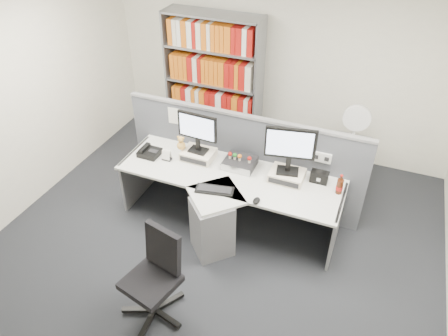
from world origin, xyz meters
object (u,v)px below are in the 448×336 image
at_px(speaker, 319,177).
at_px(desk_fan, 356,121).
at_px(shelving_unit, 214,84).
at_px(filing_cabinet, 346,168).
at_px(cola_bottle, 340,186).
at_px(office_chair, 156,274).
at_px(mouse, 257,201).
at_px(monitor_left, 197,130).
at_px(keyboard, 215,190).
at_px(desk_phone, 149,152).
at_px(desk, 222,203).
at_px(desktop_pc, 240,163).
at_px(desk_calendar, 167,156).
at_px(monitor_right, 290,147).

distance_m(speaker, desk_fan, 0.99).
bearing_deg(shelving_unit, filing_cabinet, -12.07).
bearing_deg(speaker, cola_bottle, -26.03).
bearing_deg(office_chair, mouse, 60.68).
distance_m(monitor_left, keyboard, 0.77).
distance_m(desk_phone, filing_cabinet, 2.58).
bearing_deg(mouse, monitor_left, 150.75).
height_order(desk, shelving_unit, shelving_unit).
bearing_deg(desk, filing_cabinet, 49.39).
height_order(keyboard, office_chair, office_chair).
bearing_deg(desk_phone, filing_cabinet, 27.78).
distance_m(desktop_pc, desk_fan, 1.54).
xyz_separation_m(monitor_left, filing_cabinet, (1.67, 1.02, -0.77)).
distance_m(desktop_pc, office_chair, 1.67).
relative_size(keyboard, filing_cabinet, 0.63).
bearing_deg(desk_phone, desk, -11.49).
xyz_separation_m(desk, shelving_unit, (-0.90, 1.85, 0.52)).
bearing_deg(shelving_unit, office_chair, -76.60).
xyz_separation_m(keyboard, desk_phone, (-1.01, 0.33, 0.03)).
distance_m(desk, mouse, 0.54).
bearing_deg(desk, desk_fan, 49.38).
bearing_deg(desktop_pc, desk_phone, -169.88).
relative_size(desk_phone, speaker, 1.24).
bearing_deg(keyboard, filing_cabinet, 50.83).
bearing_deg(desk_calendar, cola_bottle, 4.23).
relative_size(monitor_right, office_chair, 0.59).
distance_m(monitor_left, desk_calendar, 0.51).
height_order(desk_phone, desk_calendar, desk_calendar).
relative_size(filing_cabinet, desk_fan, 1.23).
height_order(mouse, shelving_unit, shelving_unit).
height_order(desk, desktop_pc, desktop_pc).
relative_size(desk_calendar, desk_fan, 0.23).
bearing_deg(desk, monitor_right, 31.29).
relative_size(desk_phone, cola_bottle, 1.03).
height_order(desktop_pc, office_chair, office_chair).
bearing_deg(desk_fan, speaker, -103.43).
height_order(monitor_right, desk_phone, monitor_right).
height_order(keyboard, shelving_unit, shelving_unit).
height_order(monitor_left, keyboard, monitor_left).
distance_m(desk_calendar, cola_bottle, 2.03).
bearing_deg(keyboard, cola_bottle, 20.82).
bearing_deg(shelving_unit, desk_fan, -12.08).
height_order(desk, speaker, speaker).
distance_m(keyboard, shelving_unit, 2.16).
bearing_deg(desk, desktop_pc, 82.23).
bearing_deg(keyboard, speaker, 30.28).
bearing_deg(filing_cabinet, keyboard, -129.17).
xyz_separation_m(desktop_pc, office_chair, (-0.22, -1.63, -0.26)).
bearing_deg(desktop_pc, shelving_unit, 123.63).
relative_size(desk_calendar, cola_bottle, 0.56).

